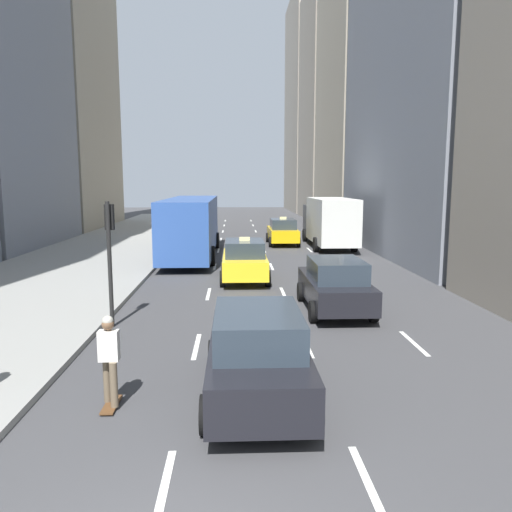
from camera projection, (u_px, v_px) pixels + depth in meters
name	position (u px, v px, depth m)	size (l,w,h in m)	color
sidewalk_left	(110.00, 248.00, 31.12)	(8.00, 66.00, 0.15)	gray
lane_markings	(267.00, 257.00, 27.59)	(5.72, 56.00, 0.01)	white
building_row_right	(361.00, 70.00, 43.89)	(6.00, 80.32, 34.80)	gray
taxi_lead	(283.00, 231.00, 33.25)	(2.02, 4.40, 1.87)	yellow
taxi_second	(245.00, 260.00, 21.03)	(2.02, 4.40, 1.87)	yellow
sedan_black_near	(257.00, 353.00, 9.52)	(2.02, 4.65, 1.77)	black
sedan_silver_behind	(335.00, 285.00, 16.00)	(2.02, 4.42, 1.71)	black
city_bus	(191.00, 225.00, 27.74)	(2.80, 11.61, 3.25)	#2D519E
box_truck	(329.00, 221.00, 31.73)	(2.58, 8.40, 3.15)	#262628
skateboarder	(109.00, 357.00, 9.08)	(0.36, 0.80, 1.75)	brown
traffic_light_pole	(110.00, 243.00, 14.09)	(0.24, 0.42, 3.60)	black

